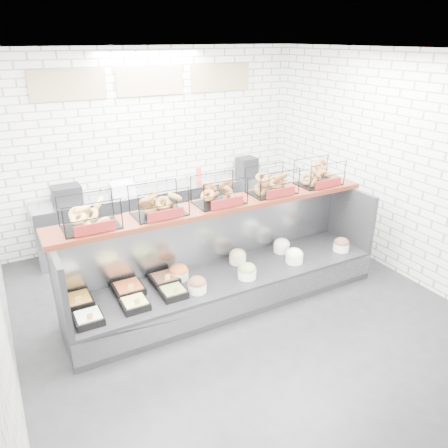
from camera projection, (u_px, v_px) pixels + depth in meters
ground at (239, 312)px, 5.37m from camera, size 5.50×5.50×0.00m
room_shell at (216, 136)px, 5.04m from camera, size 5.02×5.51×3.01m
display_case at (224, 277)px, 5.51m from camera, size 4.00×0.90×1.20m
bagel_shelf at (219, 194)px, 5.24m from camera, size 4.10×0.50×0.40m
prep_counter at (164, 212)px, 7.14m from camera, size 4.00×0.60×1.20m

